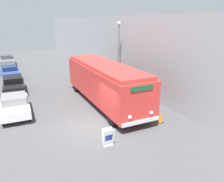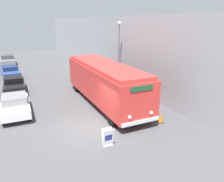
{
  "view_description": "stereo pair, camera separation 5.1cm",
  "coord_description": "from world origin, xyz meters",
  "px_view_note": "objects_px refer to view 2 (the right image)",
  "views": [
    {
      "loc": [
        -4.02,
        -11.47,
        6.32
      ],
      "look_at": [
        2.01,
        1.0,
        1.84
      ],
      "focal_mm": 35.0,
      "sensor_mm": 36.0,
      "label": 1
    },
    {
      "loc": [
        -3.97,
        -11.49,
        6.32
      ],
      "look_at": [
        2.01,
        1.0,
        1.84
      ],
      "focal_mm": 35.0,
      "sensor_mm": 36.0,
      "label": 2
    }
  ],
  "objects_px": {
    "parked_car_far": "(10,71)",
    "parked_car_distant": "(8,60)",
    "sign_board": "(108,137)",
    "parked_car_near": "(15,105)",
    "traffic_cone": "(160,118)",
    "vintage_bus": "(104,81)",
    "streetlamp": "(119,45)",
    "parked_car_mid": "(14,84)"
  },
  "relations": [
    {
      "from": "parked_car_mid",
      "to": "streetlamp",
      "type": "bearing_deg",
      "value": -11.18
    },
    {
      "from": "parked_car_mid",
      "to": "parked_car_distant",
      "type": "height_order",
      "value": "parked_car_distant"
    },
    {
      "from": "parked_car_near",
      "to": "parked_car_distant",
      "type": "bearing_deg",
      "value": 92.15
    },
    {
      "from": "streetlamp",
      "to": "parked_car_distant",
      "type": "bearing_deg",
      "value": 121.14
    },
    {
      "from": "sign_board",
      "to": "parked_car_mid",
      "type": "xyz_separation_m",
      "value": [
        -4.0,
        11.97,
        0.28
      ]
    },
    {
      "from": "streetlamp",
      "to": "parked_car_mid",
      "type": "xyz_separation_m",
      "value": [
        -9.65,
        2.25,
        -3.33
      ]
    },
    {
      "from": "parked_car_distant",
      "to": "traffic_cone",
      "type": "distance_m",
      "value": 26.43
    },
    {
      "from": "streetlamp",
      "to": "parked_car_distant",
      "type": "distance_m",
      "value": 19.39
    },
    {
      "from": "sign_board",
      "to": "parked_car_far",
      "type": "distance_m",
      "value": 18.68
    },
    {
      "from": "sign_board",
      "to": "parked_car_near",
      "type": "relative_size",
      "value": 0.24
    },
    {
      "from": "parked_car_near",
      "to": "traffic_cone",
      "type": "height_order",
      "value": "parked_car_near"
    },
    {
      "from": "parked_car_far",
      "to": "parked_car_distant",
      "type": "relative_size",
      "value": 1.01
    },
    {
      "from": "parked_car_distant",
      "to": "traffic_cone",
      "type": "bearing_deg",
      "value": -70.75
    },
    {
      "from": "parked_car_mid",
      "to": "traffic_cone",
      "type": "distance_m",
      "value": 13.69
    },
    {
      "from": "parked_car_distant",
      "to": "parked_car_near",
      "type": "bearing_deg",
      "value": -89.17
    },
    {
      "from": "vintage_bus",
      "to": "streetlamp",
      "type": "relative_size",
      "value": 1.7
    },
    {
      "from": "parked_car_far",
      "to": "parked_car_distant",
      "type": "distance_m",
      "value": 7.86
    },
    {
      "from": "parked_car_mid",
      "to": "parked_car_far",
      "type": "bearing_deg",
      "value": 93.36
    },
    {
      "from": "traffic_cone",
      "to": "parked_car_far",
      "type": "bearing_deg",
      "value": 115.93
    },
    {
      "from": "sign_board",
      "to": "parked_car_near",
      "type": "xyz_separation_m",
      "value": [
        -4.16,
        6.39,
        0.27
      ]
    },
    {
      "from": "streetlamp",
      "to": "vintage_bus",
      "type": "bearing_deg",
      "value": -130.21
    },
    {
      "from": "vintage_bus",
      "to": "parked_car_distant",
      "type": "xyz_separation_m",
      "value": [
        -6.62,
        20.21,
        -1.01
      ]
    },
    {
      "from": "parked_car_near",
      "to": "traffic_cone",
      "type": "xyz_separation_m",
      "value": [
        8.37,
        -5.37,
        -0.42
      ]
    },
    {
      "from": "parked_car_mid",
      "to": "traffic_cone",
      "type": "height_order",
      "value": "parked_car_mid"
    },
    {
      "from": "vintage_bus",
      "to": "parked_car_near",
      "type": "height_order",
      "value": "vintage_bus"
    },
    {
      "from": "parked_car_near",
      "to": "parked_car_far",
      "type": "relative_size",
      "value": 0.88
    },
    {
      "from": "parked_car_near",
      "to": "parked_car_mid",
      "type": "relative_size",
      "value": 1.0
    },
    {
      "from": "streetlamp",
      "to": "parked_car_far",
      "type": "distance_m",
      "value": 13.4
    },
    {
      "from": "vintage_bus",
      "to": "traffic_cone",
      "type": "xyz_separation_m",
      "value": [
        1.82,
        -4.84,
        -1.49
      ]
    },
    {
      "from": "parked_car_mid",
      "to": "parked_car_far",
      "type": "relative_size",
      "value": 0.89
    },
    {
      "from": "vintage_bus",
      "to": "parked_car_near",
      "type": "xyz_separation_m",
      "value": [
        -6.55,
        0.54,
        -1.07
      ]
    },
    {
      "from": "streetlamp",
      "to": "parked_car_mid",
      "type": "height_order",
      "value": "streetlamp"
    },
    {
      "from": "parked_car_near",
      "to": "vintage_bus",
      "type": "bearing_deg",
      "value": -2.72
    },
    {
      "from": "parked_car_near",
      "to": "parked_car_mid",
      "type": "distance_m",
      "value": 5.58
    },
    {
      "from": "parked_car_far",
      "to": "traffic_cone",
      "type": "distance_m",
      "value": 19.12
    },
    {
      "from": "vintage_bus",
      "to": "parked_car_near",
      "type": "bearing_deg",
      "value": 175.33
    },
    {
      "from": "sign_board",
      "to": "traffic_cone",
      "type": "bearing_deg",
      "value": 13.65
    },
    {
      "from": "sign_board",
      "to": "parked_car_distant",
      "type": "xyz_separation_m",
      "value": [
        -4.23,
        26.07,
        0.33
      ]
    },
    {
      "from": "vintage_bus",
      "to": "parked_car_far",
      "type": "xyz_separation_m",
      "value": [
        -6.54,
        12.35,
        -1.11
      ]
    },
    {
      "from": "parked_car_mid",
      "to": "parked_car_far",
      "type": "height_order",
      "value": "parked_car_mid"
    },
    {
      "from": "parked_car_near",
      "to": "sign_board",
      "type": "bearing_deg",
      "value": -55.01
    },
    {
      "from": "vintage_bus",
      "to": "parked_car_far",
      "type": "relative_size",
      "value": 2.3
    }
  ]
}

